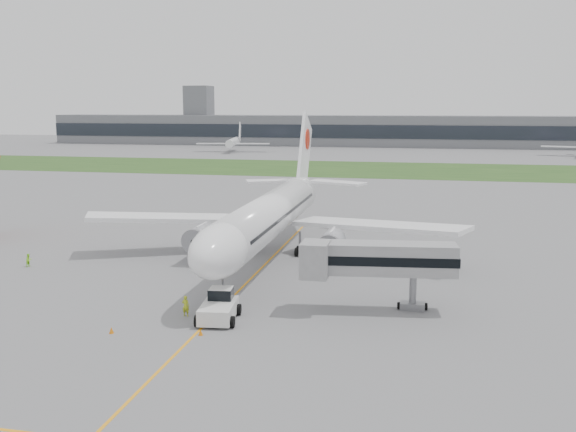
% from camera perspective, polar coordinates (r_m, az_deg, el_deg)
% --- Properties ---
extents(ground, '(600.00, 600.00, 0.00)m').
position_cam_1_polar(ground, '(75.27, -2.33, -4.60)').
color(ground, slate).
rests_on(ground, ground).
extents(apron_markings, '(70.00, 70.00, 0.04)m').
position_cam_1_polar(apron_markings, '(70.60, -3.33, -5.59)').
color(apron_markings, '#FF9F16').
rests_on(apron_markings, ground).
extents(grass_strip, '(600.00, 50.00, 0.02)m').
position_cam_1_polar(grass_strip, '(192.42, 6.44, 4.18)').
color(grass_strip, '#25471A').
rests_on(grass_strip, ground).
extents(terminal_building, '(320.00, 22.30, 14.00)m').
position_cam_1_polar(terminal_building, '(301.30, 8.47, 7.49)').
color(terminal_building, slate).
rests_on(terminal_building, ground).
extents(control_tower, '(12.00, 12.00, 56.00)m').
position_cam_1_polar(control_tower, '(321.87, -7.84, 6.40)').
color(control_tower, slate).
rests_on(control_tower, ground).
extents(airliner, '(48.13, 53.95, 17.88)m').
position_cam_1_polar(airliner, '(78.72, -1.50, 0.25)').
color(airliner, white).
rests_on(airliner, ground).
extents(pushback_tug, '(3.92, 5.35, 2.59)m').
position_cam_1_polar(pushback_tug, '(57.60, -6.14, -7.98)').
color(pushback_tug, silver).
rests_on(pushback_tug, ground).
extents(jet_bridge, '(14.09, 5.43, 6.53)m').
position_cam_1_polar(jet_bridge, '(59.20, 7.61, -3.85)').
color(jet_bridge, '#9D9D9F').
rests_on(jet_bridge, ground).
extents(safety_cone_left, '(0.40, 0.40, 0.55)m').
position_cam_1_polar(safety_cone_left, '(56.13, -15.42, -9.75)').
color(safety_cone_left, orange).
rests_on(safety_cone_left, ground).
extents(safety_cone_right, '(0.38, 0.38, 0.52)m').
position_cam_1_polar(safety_cone_right, '(54.23, -7.78, -10.20)').
color(safety_cone_right, orange).
rests_on(safety_cone_right, ground).
extents(ground_crew_near, '(0.72, 0.49, 1.90)m').
position_cam_1_polar(ground_crew_near, '(58.89, -9.09, -7.89)').
color(ground_crew_near, '#B0C320').
rests_on(ground_crew_near, ground).
extents(ground_crew_far, '(0.74, 0.87, 1.55)m').
position_cam_1_polar(ground_crew_far, '(81.40, -22.05, -3.66)').
color(ground_crew_far, '#A3FE2A').
rests_on(ground_crew_far, ground).
extents(distant_aircraft_left, '(33.69, 30.85, 11.34)m').
position_cam_1_polar(distant_aircraft_left, '(263.12, -4.89, 5.71)').
color(distant_aircraft_left, white).
rests_on(distant_aircraft_left, ground).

